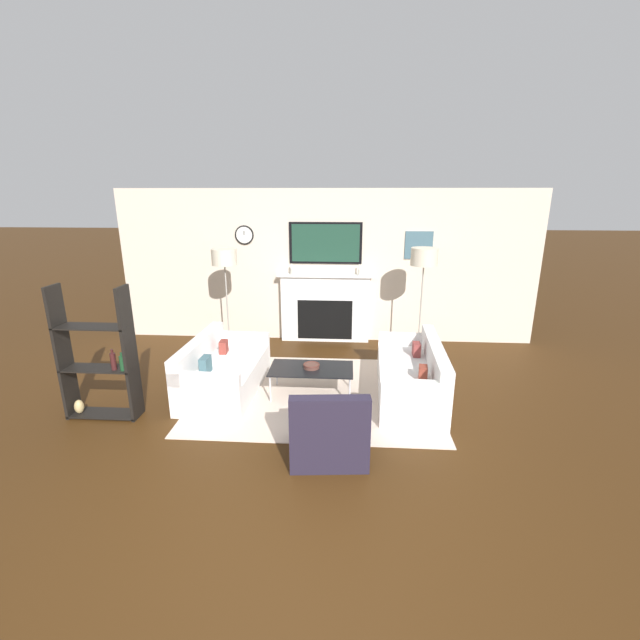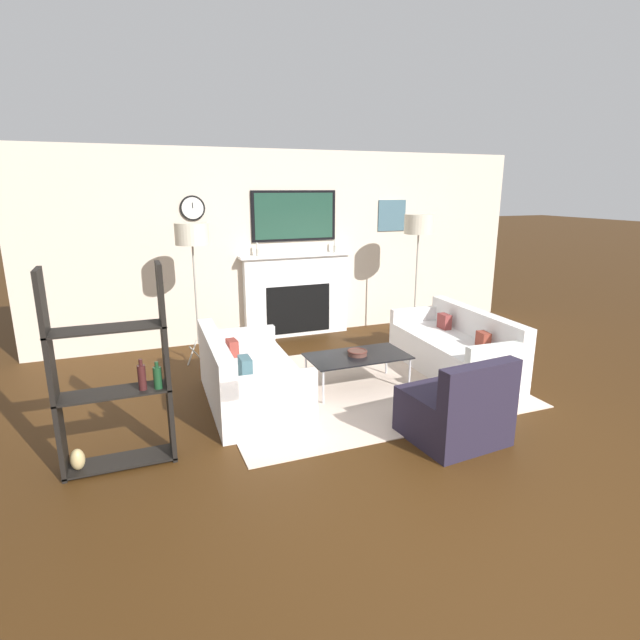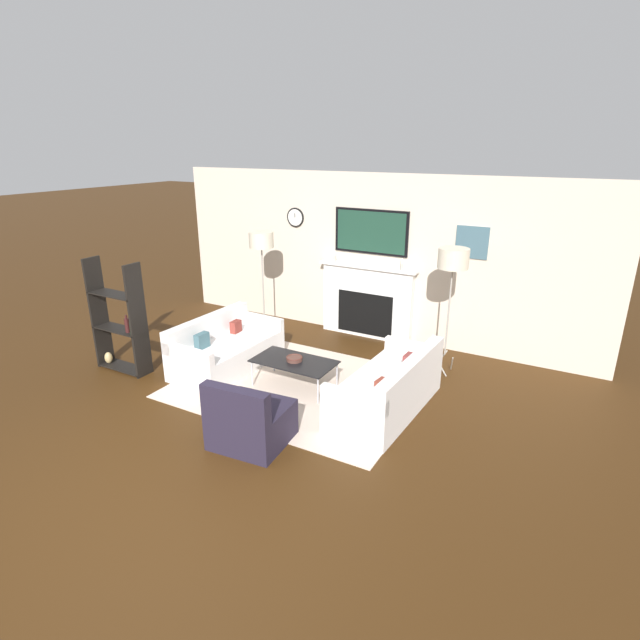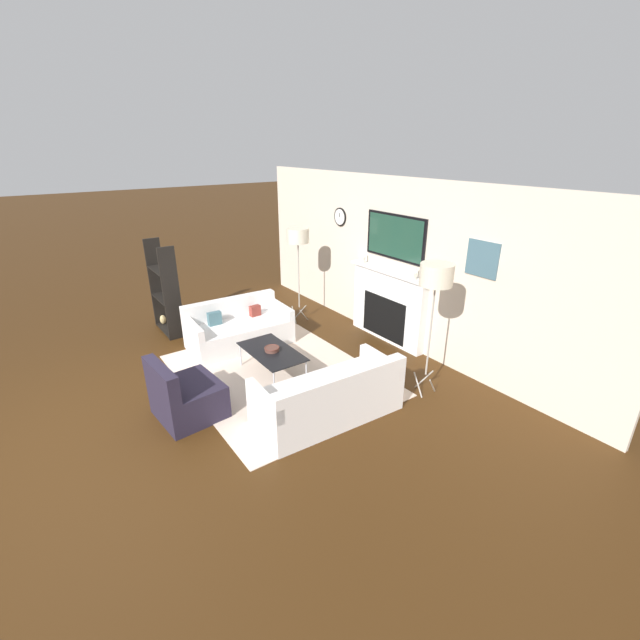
{
  "view_description": "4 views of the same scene",
  "coord_description": "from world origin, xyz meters",
  "px_view_note": "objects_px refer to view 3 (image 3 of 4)",
  "views": [
    {
      "loc": [
        0.41,
        -2.75,
        2.63
      ],
      "look_at": [
        0.01,
        3.22,
        0.84
      ],
      "focal_mm": 24.0,
      "sensor_mm": 36.0,
      "label": 1
    },
    {
      "loc": [
        -2.36,
        -2.2,
        2.17
      ],
      "look_at": [
        -0.35,
        2.89,
        0.72
      ],
      "focal_mm": 28.0,
      "sensor_mm": 36.0,
      "label": 2
    },
    {
      "loc": [
        3.22,
        -2.66,
        3.14
      ],
      "look_at": [
        0.14,
        2.85,
        0.89
      ],
      "focal_mm": 28.0,
      "sensor_mm": 36.0,
      "label": 3
    },
    {
      "loc": [
        4.86,
        -0.15,
        3.17
      ],
      "look_at": [
        0.24,
        3.14,
        0.81
      ],
      "focal_mm": 24.0,
      "sensor_mm": 36.0,
      "label": 4
    }
  ],
  "objects_px": {
    "armchair": "(250,422)",
    "floor_lamp_right": "(453,260)",
    "couch_right": "(389,390)",
    "floor_lamp_left": "(261,241)",
    "couch_left": "(225,350)",
    "decorative_bowl": "(294,358)",
    "shelf_unit": "(118,322)",
    "coffee_table": "(294,362)"
  },
  "relations": [
    {
      "from": "couch_left",
      "to": "decorative_bowl",
      "type": "distance_m",
      "value": 1.24
    },
    {
      "from": "armchair",
      "to": "couch_right",
      "type": "bearing_deg",
      "value": 53.87
    },
    {
      "from": "coffee_table",
      "to": "shelf_unit",
      "type": "xyz_separation_m",
      "value": [
        -2.47,
        -0.74,
        0.37
      ]
    },
    {
      "from": "armchair",
      "to": "floor_lamp_left",
      "type": "relative_size",
      "value": 0.47
    },
    {
      "from": "couch_right",
      "to": "floor_lamp_right",
      "type": "bearing_deg",
      "value": 78.17
    },
    {
      "from": "armchair",
      "to": "shelf_unit",
      "type": "distance_m",
      "value": 2.88
    },
    {
      "from": "couch_left",
      "to": "coffee_table",
      "type": "bearing_deg",
      "value": -2.3
    },
    {
      "from": "decorative_bowl",
      "to": "floor_lamp_right",
      "type": "relative_size",
      "value": 0.12
    },
    {
      "from": "couch_right",
      "to": "armchair",
      "type": "height_order",
      "value": "armchair"
    },
    {
      "from": "coffee_table",
      "to": "shelf_unit",
      "type": "distance_m",
      "value": 2.61
    },
    {
      "from": "floor_lamp_right",
      "to": "shelf_unit",
      "type": "distance_m",
      "value": 4.75
    },
    {
      "from": "coffee_table",
      "to": "floor_lamp_right",
      "type": "distance_m",
      "value": 2.54
    },
    {
      "from": "couch_right",
      "to": "floor_lamp_right",
      "type": "xyz_separation_m",
      "value": [
        0.29,
        1.41,
        1.38
      ]
    },
    {
      "from": "armchair",
      "to": "decorative_bowl",
      "type": "xyz_separation_m",
      "value": [
        -0.3,
        1.39,
        0.15
      ]
    },
    {
      "from": "couch_right",
      "to": "floor_lamp_left",
      "type": "distance_m",
      "value": 3.46
    },
    {
      "from": "couch_right",
      "to": "floor_lamp_left",
      "type": "relative_size",
      "value": 1.03
    },
    {
      "from": "couch_left",
      "to": "shelf_unit",
      "type": "relative_size",
      "value": 1.03
    },
    {
      "from": "armchair",
      "to": "coffee_table",
      "type": "xyz_separation_m",
      "value": [
        -0.3,
        1.38,
        0.09
      ]
    },
    {
      "from": "floor_lamp_right",
      "to": "shelf_unit",
      "type": "xyz_separation_m",
      "value": [
        -4.11,
        -2.19,
        -0.92
      ]
    },
    {
      "from": "armchair",
      "to": "shelf_unit",
      "type": "height_order",
      "value": "shelf_unit"
    },
    {
      "from": "decorative_bowl",
      "to": "coffee_table",
      "type": "bearing_deg",
      "value": -89.76
    },
    {
      "from": "decorative_bowl",
      "to": "floor_lamp_right",
      "type": "height_order",
      "value": "floor_lamp_right"
    },
    {
      "from": "couch_right",
      "to": "coffee_table",
      "type": "xyz_separation_m",
      "value": [
        -1.34,
        -0.05,
        0.09
      ]
    },
    {
      "from": "couch_right",
      "to": "coffee_table",
      "type": "distance_m",
      "value": 1.34
    },
    {
      "from": "decorative_bowl",
      "to": "floor_lamp_left",
      "type": "xyz_separation_m",
      "value": [
        -1.52,
        1.45,
        1.2
      ]
    },
    {
      "from": "couch_right",
      "to": "shelf_unit",
      "type": "bearing_deg",
      "value": -168.34
    },
    {
      "from": "armchair",
      "to": "decorative_bowl",
      "type": "distance_m",
      "value": 1.43
    },
    {
      "from": "armchair",
      "to": "floor_lamp_right",
      "type": "xyz_separation_m",
      "value": [
        1.34,
        2.84,
        1.38
      ]
    },
    {
      "from": "shelf_unit",
      "to": "floor_lamp_right",
      "type": "bearing_deg",
      "value": 28.11
    },
    {
      "from": "floor_lamp_left",
      "to": "shelf_unit",
      "type": "distance_m",
      "value": 2.55
    },
    {
      "from": "floor_lamp_left",
      "to": "couch_left",
      "type": "bearing_deg",
      "value": -78.3
    },
    {
      "from": "coffee_table",
      "to": "floor_lamp_right",
      "type": "height_order",
      "value": "floor_lamp_right"
    },
    {
      "from": "couch_left",
      "to": "coffee_table",
      "type": "height_order",
      "value": "couch_left"
    },
    {
      "from": "coffee_table",
      "to": "floor_lamp_left",
      "type": "distance_m",
      "value": 2.45
    },
    {
      "from": "couch_right",
      "to": "floor_lamp_left",
      "type": "height_order",
      "value": "floor_lamp_left"
    },
    {
      "from": "couch_right",
      "to": "floor_lamp_right",
      "type": "relative_size",
      "value": 1.01
    },
    {
      "from": "armchair",
      "to": "floor_lamp_right",
      "type": "relative_size",
      "value": 0.46
    },
    {
      "from": "couch_left",
      "to": "decorative_bowl",
      "type": "xyz_separation_m",
      "value": [
        1.23,
        -0.04,
        0.15
      ]
    },
    {
      "from": "armchair",
      "to": "decorative_bowl",
      "type": "bearing_deg",
      "value": 101.99
    },
    {
      "from": "decorative_bowl",
      "to": "shelf_unit",
      "type": "bearing_deg",
      "value": -163.2
    },
    {
      "from": "floor_lamp_left",
      "to": "floor_lamp_right",
      "type": "xyz_separation_m",
      "value": [
        3.15,
        0.0,
        0.04
      ]
    },
    {
      "from": "floor_lamp_right",
      "to": "floor_lamp_left",
      "type": "bearing_deg",
      "value": -180.0
    }
  ]
}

